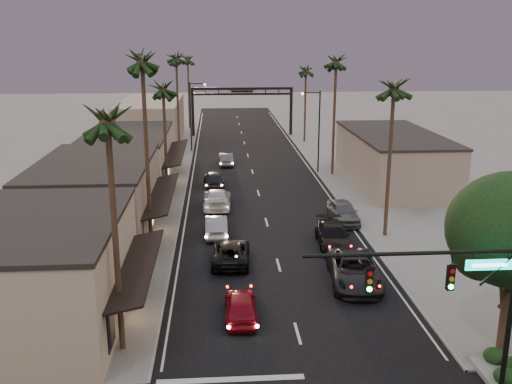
{
  "coord_description": "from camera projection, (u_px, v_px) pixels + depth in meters",
  "views": [
    {
      "loc": [
        -3.93,
        -15.78,
        14.54
      ],
      "look_at": [
        -0.84,
        28.26,
        2.5
      ],
      "focal_mm": 40.0,
      "sensor_mm": 36.0,
      "label": 1
    }
  ],
  "objects": [
    {
      "name": "palm_rb",
      "position": [
        336.0,
        58.0,
        58.94
      ],
      "size": [
        3.2,
        3.2,
        14.2
      ],
      "color": "#38281C",
      "rests_on": "ground"
    },
    {
      "name": "sidewalk_right",
      "position": [
        326.0,
        159.0,
        69.95
      ],
      "size": [
        5.0,
        92.0,
        0.12
      ],
      "primitive_type": "cube",
      "color": "slate",
      "rests_on": "ground"
    },
    {
      "name": "traffic_signal",
      "position": [
        467.0,
        288.0,
        22.18
      ],
      "size": [
        8.51,
        0.22,
        7.8
      ],
      "color": "black",
      "rests_on": "ground"
    },
    {
      "name": "palm_la",
      "position": [
        107.0,
        112.0,
        24.35
      ],
      "size": [
        3.2,
        3.2,
        13.2
      ],
      "color": "#38281C",
      "rests_on": "ground"
    },
    {
      "name": "curbside_black",
      "position": [
        333.0,
        236.0,
        40.71
      ],
      "size": [
        2.53,
        5.62,
        1.6
      ],
      "primitive_type": "imported",
      "rotation": [
        0.0,
        0.0,
        -0.05
      ],
      "color": "black",
      "rests_on": "ground"
    },
    {
      "name": "palm_rc",
      "position": [
        306.0,
        67.0,
        78.7
      ],
      "size": [
        3.2,
        3.2,
        12.2
      ],
      "color": "#38281C",
      "rests_on": "ground"
    },
    {
      "name": "sidewalk_left",
      "position": [
        171.0,
        161.0,
        68.67
      ],
      "size": [
        5.0,
        92.0,
        0.12
      ],
      "primitive_type": "cube",
      "color": "slate",
      "rests_on": "ground"
    },
    {
      "name": "palm_ra",
      "position": [
        394.0,
        83.0,
        39.95
      ],
      "size": [
        3.2,
        3.2,
        13.2
      ],
      "color": "#38281C",
      "rests_on": "ground"
    },
    {
      "name": "storefront_dist",
      "position": [
        152.0,
        122.0,
        80.17
      ],
      "size": [
        8.0,
        20.0,
        6.0
      ],
      "primitive_type": "cube",
      "color": "gray",
      "rests_on": "ground"
    },
    {
      "name": "storefront_mid",
      "position": [
        97.0,
        200.0,
        42.7
      ],
      "size": [
        8.0,
        14.0,
        5.5
      ],
      "primitive_type": "cube",
      "color": "gray",
      "rests_on": "ground"
    },
    {
      "name": "streetlight_right",
      "position": [
        317.0,
        125.0,
        61.65
      ],
      "size": [
        2.13,
        0.3,
        9.0
      ],
      "color": "black",
      "rests_on": "ground"
    },
    {
      "name": "building_right",
      "position": [
        393.0,
        159.0,
        58.06
      ],
      "size": [
        8.0,
        18.0,
        5.0
      ],
      "primitive_type": "cube",
      "color": "gray",
      "rests_on": "ground"
    },
    {
      "name": "oncoming_white",
      "position": [
        217.0,
        199.0,
        50.0
      ],
      "size": [
        2.46,
        5.77,
        1.66
      ],
      "primitive_type": "imported",
      "rotation": [
        0.0,
        0.0,
        3.12
      ],
      "color": "silver",
      "rests_on": "ground"
    },
    {
      "name": "oncoming_dgrey",
      "position": [
        214.0,
        179.0,
        57.18
      ],
      "size": [
        2.33,
        4.73,
        1.55
      ],
      "primitive_type": "imported",
      "rotation": [
        0.0,
        0.0,
        3.25
      ],
      "color": "black",
      "rests_on": "ground"
    },
    {
      "name": "curbside_near",
      "position": [
        354.0,
        270.0,
        34.56
      ],
      "size": [
        3.51,
        6.56,
        1.75
      ],
      "primitive_type": "imported",
      "rotation": [
        0.0,
        0.0,
        -0.1
      ],
      "color": "black",
      "rests_on": "ground"
    },
    {
      "name": "oncoming_silver",
      "position": [
        216.0,
        226.0,
        43.05
      ],
      "size": [
        1.66,
        4.65,
        1.53
      ],
      "primitive_type": "imported",
      "rotation": [
        0.0,
        0.0,
        3.15
      ],
      "color": "gray",
      "rests_on": "ground"
    },
    {
      "name": "palm_lb",
      "position": [
        142.0,
        56.0,
        36.35
      ],
      "size": [
        3.2,
        3.2,
        15.2
      ],
      "color": "#38281C",
      "rests_on": "ground"
    },
    {
      "name": "oncoming_grey_far",
      "position": [
        226.0,
        159.0,
        66.67
      ],
      "size": [
        1.62,
        4.33,
        1.41
      ],
      "primitive_type": "imported",
      "rotation": [
        0.0,
        0.0,
        3.17
      ],
      "color": "#4F4F54",
      "rests_on": "ground"
    },
    {
      "name": "road",
      "position": [
        253.0,
        174.0,
        62.59
      ],
      "size": [
        14.0,
        120.0,
        0.02
      ],
      "primitive_type": "cube",
      "color": "black",
      "rests_on": "ground"
    },
    {
      "name": "storefront_far",
      "position": [
        128.0,
        159.0,
        58.17
      ],
      "size": [
        8.0,
        16.0,
        5.0
      ],
      "primitive_type": "cube",
      "color": "#B6AA8B",
      "rests_on": "ground"
    },
    {
      "name": "palm_ld",
      "position": [
        176.0,
        55.0,
        68.36
      ],
      "size": [
        3.2,
        3.2,
        14.2
      ],
      "color": "#38281C",
      "rests_on": "ground"
    },
    {
      "name": "streetlight_left",
      "position": [
        193.0,
        111.0,
        73.23
      ],
      "size": [
        2.13,
        0.3,
        9.0
      ],
      "color": "black",
      "rests_on": "ground"
    },
    {
      "name": "ground",
      "position": [
        256.0,
        185.0,
        57.78
      ],
      "size": [
        200.0,
        200.0,
        0.0
      ],
      "primitive_type": "plane",
      "color": "slate",
      "rests_on": "ground"
    },
    {
      "name": "curbside_grey",
      "position": [
        343.0,
        212.0,
        46.12
      ],
      "size": [
        2.1,
        5.09,
        1.72
      ],
      "primitive_type": "imported",
      "rotation": [
        0.0,
        0.0,
        0.01
      ],
      "color": "#4F4F54",
      "rests_on": "ground"
    },
    {
      "name": "palm_lc",
      "position": [
        163.0,
        84.0,
        50.59
      ],
      "size": [
        3.2,
        3.2,
        12.2
      ],
      "color": "#38281C",
      "rests_on": "ground"
    },
    {
      "name": "planter",
      "position": [
        505.0,
        378.0,
        25.15
      ],
      "size": [
        2.2,
        2.6,
        0.24
      ],
      "primitive_type": "cube",
      "color": "gray",
      "rests_on": "ground"
    },
    {
      "name": "arch",
      "position": [
        242.0,
        99.0,
        85.19
      ],
      "size": [
        15.2,
        0.4,
        7.27
      ],
      "color": "black",
      "rests_on": "ground"
    },
    {
      "name": "oncoming_pickup",
      "position": [
        231.0,
        252.0,
        37.83
      ],
      "size": [
        2.73,
        5.35,
        1.45
      ],
      "primitive_type": "imported",
      "rotation": [
        0.0,
        0.0,
        3.08
      ],
      "color": "black",
      "rests_on": "ground"
    },
    {
      "name": "storefront_near",
      "position": [
        42.0,
        275.0,
        29.23
      ],
      "size": [
        8.0,
        12.0,
        5.5
      ],
      "primitive_type": "cube",
      "color": "#B6AA8B",
      "rests_on": "ground"
    },
    {
      "name": "palm_far",
      "position": [
        188.0,
        57.0,
        90.78
      ],
      "size": [
        3.2,
        3.2,
        13.2
      ],
      "color": "#38281C",
      "rests_on": "ground"
    },
    {
      "name": "oncoming_red",
      "position": [
        241.0,
        305.0,
        30.32
      ],
      "size": [
        1.8,
        4.32,
        1.46
      ],
      "primitive_type": "imported",
      "rotation": [
        0.0,
        0.0,
        3.12
      ],
      "color": "maroon",
      "rests_on": "ground"
    }
  ]
}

